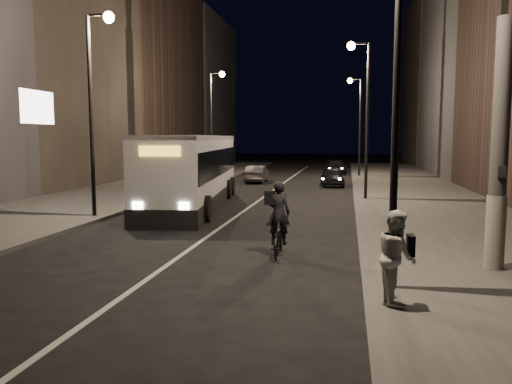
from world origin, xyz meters
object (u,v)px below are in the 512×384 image
at_px(cyclist_on_bicycle, 279,231).
at_px(car_far, 336,167).
at_px(streetlight_left_near, 96,87).
at_px(utility_pole, 498,171).
at_px(pedestrian_woman, 396,256).
at_px(streetlight_left_far, 214,111).
at_px(streetlight_right_far, 357,113).
at_px(car_near, 332,177).
at_px(streetlight_right_mid, 362,99).
at_px(streetlight_right_near, 385,39).
at_px(car_mid, 257,174).
at_px(city_bus, 193,168).

relative_size(cyclist_on_bicycle, car_far, 0.50).
relative_size(streetlight_left_near, utility_pole, 1.35).
bearing_deg(cyclist_on_bicycle, pedestrian_woman, -56.75).
height_order(streetlight_left_far, utility_pole, streetlight_left_far).
bearing_deg(streetlight_right_far, car_near, -102.55).
bearing_deg(utility_pole, streetlight_right_mid, 101.58).
xyz_separation_m(streetlight_left_near, streetlight_left_far, (0.00, 18.00, 0.00)).
bearing_deg(streetlight_right_near, streetlight_left_near, 143.12).
relative_size(streetlight_right_near, streetlight_left_far, 1.00).
distance_m(streetlight_right_mid, car_mid, 13.32).
xyz_separation_m(streetlight_left_far, cyclist_on_bicycle, (8.09, -22.98, -4.64)).
bearing_deg(streetlight_right_mid, city_bus, -156.63).
height_order(pedestrian_woman, car_mid, pedestrian_woman).
xyz_separation_m(streetlight_right_near, car_near, (-1.73, 24.22, -4.73)).
bearing_deg(streetlight_right_far, streetlight_right_mid, -90.00).
xyz_separation_m(streetlight_right_mid, utility_pole, (2.87, -14.00, -2.80)).
relative_size(streetlight_right_near, utility_pole, 1.35).
relative_size(city_bus, car_far, 3.01).
height_order(streetlight_left_near, streetlight_left_far, same).
relative_size(streetlight_right_far, streetlight_left_near, 1.00).
height_order(streetlight_right_near, car_near, streetlight_right_near).
xyz_separation_m(streetlight_right_mid, car_mid, (-7.40, 10.02, -4.72)).
bearing_deg(streetlight_right_near, cyclist_on_bicycle, 130.49).
relative_size(streetlight_right_far, cyclist_on_bicycle, 3.77).
xyz_separation_m(streetlight_right_mid, streetlight_right_far, (0.00, 16.00, 0.00)).
bearing_deg(streetlight_left_near, cyclist_on_bicycle, -31.64).
distance_m(streetlight_right_far, city_bus, 21.41).
relative_size(city_bus, car_mid, 3.35).
xyz_separation_m(pedestrian_woman, car_near, (-2.00, 25.22, -0.43)).
bearing_deg(utility_pole, city_bus, 136.28).
relative_size(streetlight_right_far, utility_pole, 1.35).
relative_size(streetlight_left_near, cyclist_on_bicycle, 3.77).
height_order(streetlight_right_near, streetlight_left_far, same).
distance_m(streetlight_right_near, car_far, 36.32).
relative_size(streetlight_right_near, streetlight_right_far, 1.00).
xyz_separation_m(streetlight_right_near, cyclist_on_bicycle, (-2.58, 3.02, -4.64)).
bearing_deg(cyclist_on_bicycle, streetlight_left_far, 107.35).
relative_size(streetlight_right_near, car_mid, 2.09).
distance_m(utility_pole, car_near, 22.77).
xyz_separation_m(streetlight_right_mid, cyclist_on_bicycle, (-2.58, -12.98, -4.64)).
bearing_deg(streetlight_left_far, streetlight_right_near, -67.70).
bearing_deg(streetlight_right_far, streetlight_right_near, -90.00).
height_order(streetlight_left_far, city_bus, streetlight_left_far).
bearing_deg(streetlight_right_mid, streetlight_right_near, -90.00).
height_order(streetlight_right_mid, car_mid, streetlight_right_mid).
bearing_deg(car_near, streetlight_left_far, 162.56).
bearing_deg(city_bus, streetlight_right_near, -64.11).
relative_size(streetlight_right_far, car_near, 2.18).
distance_m(pedestrian_woman, car_mid, 28.09).
height_order(streetlight_left_far, cyclist_on_bicycle, streetlight_left_far).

